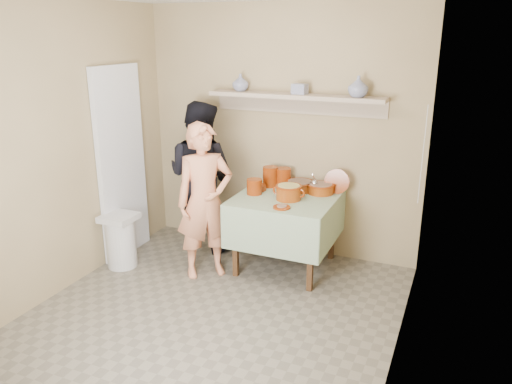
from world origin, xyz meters
The scene contains 22 objects.
ground centered at (0.00, 0.00, 0.00)m, with size 3.50×3.50×0.00m, color #6A6253.
tile_panel centered at (-1.46, 0.95, 1.00)m, with size 0.06×0.70×2.00m, color silver.
plate_stack_a centered at (-0.02, 1.53, 0.87)m, with size 0.16×0.16×0.21m, color maroon.
plate_stack_b centered at (0.10, 1.59, 0.86)m, with size 0.16×0.16×0.19m, color maroon.
bowl_stack centered at (-0.07, 1.23, 0.84)m, with size 0.15×0.15×0.15m, color maroon.
empty_bowl centered at (-0.10, 1.36, 0.79)m, with size 0.18×0.18×0.05m, color maroon.
propped_lid centered at (0.67, 1.58, 0.88)m, with size 0.25×0.25×0.02m, color maroon.
vase_right centered at (0.82, 1.61, 1.82)m, with size 0.19×0.19×0.20m, color navy.
vase_left centered at (-0.41, 1.64, 1.81)m, with size 0.17×0.17×0.18m, color navy.
ceramic_box centered at (0.25, 1.61, 1.77)m, with size 0.14×0.10×0.10m, color navy.
person_cook centered at (-0.42, 0.83, 0.76)m, with size 0.55×0.36×1.52m, color tan.
person_helper centered at (-0.80, 1.44, 0.81)m, with size 0.79×0.61×1.62m, color black.
room_shell centered at (0.00, 0.00, 1.61)m, with size 3.04×3.54×2.62m.
serving_table centered at (0.25, 1.28, 0.64)m, with size 0.97×0.97×0.76m.
cazuela_meat_a centered at (0.31, 1.52, 0.82)m, with size 0.30×0.30×0.10m.
cazuela_meat_b centered at (0.53, 1.51, 0.82)m, with size 0.28×0.28×0.10m.
ladle centered at (0.47, 1.48, 0.87)m, with size 0.08×0.26×0.19m.
cazuela_rice centered at (0.30, 1.20, 0.85)m, with size 0.33×0.25×0.14m.
front_plate centered at (0.33, 0.94, 0.77)m, with size 0.16×0.16×0.03m.
wall_shelf centered at (0.20, 1.65, 1.67)m, with size 1.80×0.25×0.21m.
trash_bin centered at (-1.30, 0.64, 0.28)m, with size 0.32×0.32×0.56m.
electrical_cord centered at (1.47, 1.48, 1.25)m, with size 0.01×0.05×0.90m.
Camera 1 is at (1.81, -3.12, 2.30)m, focal length 35.00 mm.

